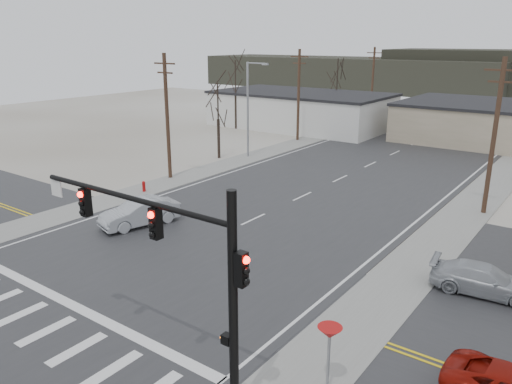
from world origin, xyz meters
TOP-DOWN VIEW (x-y plane):
  - ground at (0.00, 0.00)m, footprint 140.00×140.00m
  - main_road at (0.00, 15.00)m, footprint 18.00×110.00m
  - cross_road at (0.00, 0.00)m, footprint 90.00×10.00m
  - sidewalk_left at (-10.60, 20.00)m, footprint 3.00×90.00m
  - sidewalk_right at (10.60, 20.00)m, footprint 3.00×90.00m
  - traffic_signal_mast at (7.89, -6.20)m, footprint 8.95×0.43m
  - fire_hydrant at (-10.20, 8.00)m, footprint 0.24×0.24m
  - yield_sign at (11.50, -3.50)m, footprint 0.80×0.80m
  - building_left_far at (-16.00, 40.00)m, footprint 22.30×12.30m
  - upole_left_b at (-11.50, 12.00)m, footprint 2.20×0.30m
  - upole_left_c at (-11.50, 32.00)m, footprint 2.20×0.30m
  - upole_left_d at (-11.50, 52.00)m, footprint 2.20×0.30m
  - upole_right_a at (11.50, 18.00)m, footprint 2.20×0.30m
  - streetlight_main at (-10.80, 22.00)m, footprint 2.40×0.25m
  - tree_left_near at (-13.00, 20.00)m, footprint 3.30×3.30m
  - tree_left_far at (-14.00, 46.00)m, footprint 3.96×3.96m
  - tree_left_mid at (-22.00, 34.00)m, footprint 3.96×3.96m
  - hill_left at (-35.00, 92.00)m, footprint 70.00×18.00m
  - sedan_crossing at (-5.02, 3.11)m, footprint 2.97×5.17m
  - car_far_a at (4.12, 40.35)m, footprint 2.01×4.81m
  - car_far_b at (-1.68, 50.80)m, footprint 2.47×4.41m
  - car_parked_silver at (14.05, 6.36)m, footprint 4.79×2.43m

SIDE VIEW (x-z plane):
  - ground at x=0.00m, z-range 0.00..0.00m
  - cross_road at x=0.00m, z-range 0.00..0.04m
  - main_road at x=0.00m, z-range 0.00..0.05m
  - sidewalk_left at x=-10.60m, z-range 0.00..0.06m
  - sidewalk_right at x=10.60m, z-range 0.00..0.06m
  - fire_hydrant at x=-10.20m, z-range 0.02..0.89m
  - car_parked_silver at x=14.05m, z-range 0.03..1.37m
  - car_far_a at x=4.12m, z-range 0.05..1.43m
  - car_far_b at x=-1.68m, z-range 0.05..1.46m
  - sedan_crossing at x=-5.02m, z-range 0.05..1.66m
  - yield_sign at x=11.50m, z-range 0.89..3.24m
  - building_left_far at x=-16.00m, z-range 0.01..4.51m
  - hill_left at x=-35.00m, z-range 0.00..7.00m
  - traffic_signal_mast at x=7.89m, z-range 1.07..8.27m
  - streetlight_main at x=-10.80m, z-range 0.59..9.59m
  - upole_left_b at x=-11.50m, z-range 0.22..10.22m
  - upole_left_c at x=-11.50m, z-range 0.22..10.22m
  - upole_left_d at x=-11.50m, z-range 0.22..10.22m
  - upole_right_a at x=11.50m, z-range 0.22..10.22m
  - tree_left_near at x=-13.00m, z-range 1.55..8.90m
  - tree_left_far at x=-14.00m, z-range 1.87..10.69m
  - tree_left_mid at x=-22.00m, z-range 1.87..10.69m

